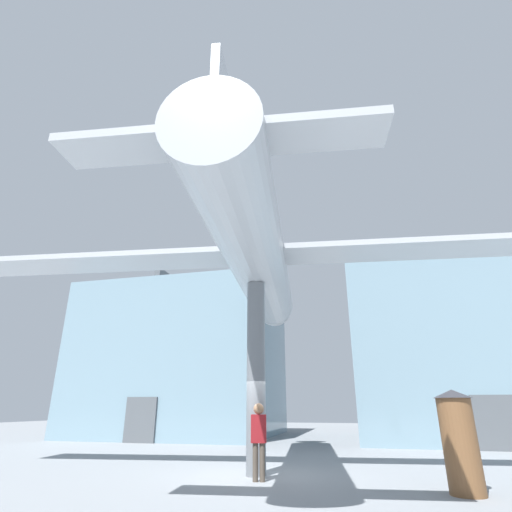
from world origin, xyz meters
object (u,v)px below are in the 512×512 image
(support_pylon_central, at_px, (256,372))
(suspended_airplane, at_px, (257,258))
(visitor_person, at_px, (259,434))
(info_kiosk, at_px, (459,439))

(support_pylon_central, height_order, suspended_airplane, suspended_airplane)
(support_pylon_central, distance_m, visitor_person, 1.91)
(visitor_person, bearing_deg, info_kiosk, 163.87)
(info_kiosk, bearing_deg, suspended_airplane, 161.58)
(visitor_person, height_order, info_kiosk, info_kiosk)
(visitor_person, relative_size, info_kiosk, 0.87)
(suspended_airplane, bearing_deg, info_kiosk, -25.55)
(visitor_person, bearing_deg, support_pylon_central, -80.97)
(support_pylon_central, height_order, visitor_person, support_pylon_central)
(support_pylon_central, xyz_separation_m, visitor_person, (0.30, -0.89, -1.67))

